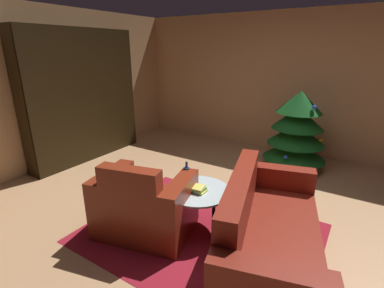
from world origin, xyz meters
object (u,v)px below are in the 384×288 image
at_px(coffee_table, 198,194).
at_px(book_stack_on_table, 197,189).
at_px(decorated_tree, 297,130).
at_px(couch_red, 267,238).
at_px(bottle_on_table, 187,175).
at_px(bookshelf_unit, 90,96).
at_px(armchair_red, 144,207).

xyz_separation_m(coffee_table, book_stack_on_table, (0.01, -0.03, 0.07)).
distance_m(coffee_table, book_stack_on_table, 0.08).
relative_size(coffee_table, decorated_tree, 0.55).
distance_m(couch_red, bottle_on_table, 1.07).
height_order(coffee_table, decorated_tree, decorated_tree).
height_order(bookshelf_unit, book_stack_on_table, bookshelf_unit).
relative_size(bookshelf_unit, coffee_table, 3.19).
relative_size(couch_red, bottle_on_table, 7.22).
bearing_deg(bottle_on_table, couch_red, -12.88).
height_order(armchair_red, coffee_table, armchair_red).
bearing_deg(bookshelf_unit, coffee_table, -18.46).
height_order(couch_red, coffee_table, couch_red).
height_order(armchair_red, bottle_on_table, armchair_red).
height_order(armchair_red, couch_red, couch_red).
height_order(couch_red, book_stack_on_table, couch_red).
bearing_deg(armchair_red, couch_red, 8.56).
bearing_deg(coffee_table, couch_red, -11.67).
xyz_separation_m(coffee_table, decorated_tree, (0.46, 2.35, 0.21)).
bearing_deg(couch_red, armchair_red, -171.44).
height_order(book_stack_on_table, bottle_on_table, bottle_on_table).
relative_size(coffee_table, bottle_on_table, 2.68).
xyz_separation_m(couch_red, bottle_on_table, (-1.01, 0.23, 0.27)).
height_order(coffee_table, bottle_on_table, bottle_on_table).
bearing_deg(armchair_red, decorated_tree, 71.47).
relative_size(bookshelf_unit, bottle_on_table, 8.54).
relative_size(book_stack_on_table, bottle_on_table, 0.76).
height_order(armchair_red, decorated_tree, decorated_tree).
xyz_separation_m(coffee_table, bottle_on_table, (-0.18, 0.06, 0.15)).
height_order(bookshelf_unit, bottle_on_table, bookshelf_unit).
bearing_deg(bottle_on_table, bookshelf_unit, 161.53).
bearing_deg(book_stack_on_table, coffee_table, 104.46).
xyz_separation_m(bottle_on_table, decorated_tree, (0.64, 2.29, 0.06)).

